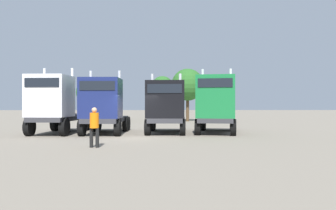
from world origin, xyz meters
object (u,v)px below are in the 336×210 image
semi_truck_black (166,107)px  semi_truck_white (55,104)px  semi_truck_navy (103,106)px  semi_truck_green (216,104)px  visitor_in_hivis (94,124)px

semi_truck_black → semi_truck_white: bearing=-85.8°
semi_truck_navy → semi_truck_black: (4.04, 0.35, -0.05)m
semi_truck_black → semi_truck_green: semi_truck_green is taller
semi_truck_white → semi_truck_navy: size_ratio=1.10×
semi_truck_white → semi_truck_green: (10.56, 0.08, 0.02)m
semi_truck_white → semi_truck_navy: 3.20m
semi_truck_navy → visitor_in_hivis: semi_truck_navy is taller
semi_truck_green → semi_truck_black: bearing=-78.3°
semi_truck_green → visitor_in_hivis: (-6.68, -6.81, -0.93)m
semi_truck_green → visitor_in_hivis: size_ratio=3.59×
semi_truck_navy → semi_truck_green: size_ratio=0.92×
semi_truck_white → visitor_in_hivis: size_ratio=3.62×
semi_truck_white → visitor_in_hivis: (3.88, -6.73, -0.91)m
semi_truck_navy → visitor_in_hivis: bearing=7.9°
semi_truck_white → visitor_in_hivis: 7.82m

